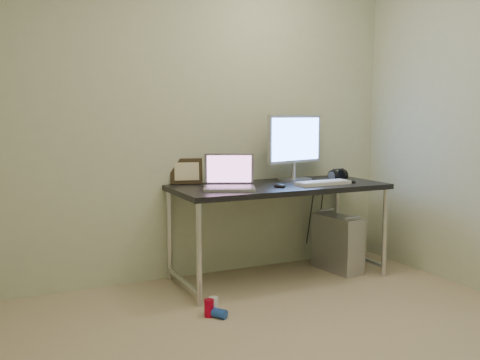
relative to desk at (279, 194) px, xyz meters
The scene contains 16 objects.
wall_back 0.89m from the desk, 147.43° to the left, with size 3.50×0.02×2.50m, color beige.
desk is the anchor object (origin of this frame).
tower_computer 0.71m from the desk, ahead, with size 0.25×0.46×0.49m.
cable_a 0.65m from the desk, 32.13° to the left, with size 0.01×0.01×0.70m, color black.
cable_b 0.72m from the desk, 26.48° to the left, with size 0.01×0.01×0.72m, color black.
can_red 1.15m from the desk, 146.67° to the right, with size 0.06×0.06×0.11m, color #AF0421.
can_white 1.10m from the desk, 146.79° to the right, with size 0.06×0.06×0.11m, color white.
can_blue 1.15m from the desk, 142.91° to the right, with size 0.06×0.06×0.11m, color #204CB7.
laptop 0.47m from the desk, behind, with size 0.46×0.42×0.26m.
monitor 0.51m from the desk, 36.81° to the left, with size 0.57×0.22×0.54m.
keyboard 0.36m from the desk, 26.45° to the right, with size 0.44×0.14×0.03m, color silver.
mouse_right 0.60m from the desk, 15.17° to the right, with size 0.06×0.10×0.03m, color black.
mouse_left 0.19m from the desk, 117.52° to the right, with size 0.06×0.10×0.04m, color black.
headphones 0.67m from the desk, 11.08° to the left, with size 0.17×0.10×0.11m.
picture_frame 0.75m from the desk, 152.12° to the left, with size 0.25×0.03×0.20m, color black.
webcam 0.55m from the desk, 148.20° to the left, with size 0.05×0.04×0.13m.
Camera 1 is at (-1.47, -2.21, 1.29)m, focal length 40.00 mm.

